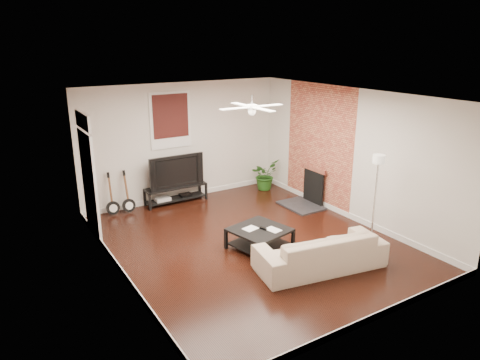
# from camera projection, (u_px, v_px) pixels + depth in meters

# --- Properties ---
(room) EXTENTS (5.01, 6.01, 2.81)m
(room) POSITION_uv_depth(u_px,v_px,m) (251.00, 173.00, 8.10)
(room) COLOR black
(room) RESTS_ON ground
(brick_accent) EXTENTS (0.02, 2.20, 2.80)m
(brick_accent) POSITION_uv_depth(u_px,v_px,m) (319.00, 146.00, 10.15)
(brick_accent) COLOR #AC4837
(brick_accent) RESTS_ON floor
(fireplace) EXTENTS (0.80, 1.10, 0.92)m
(fireplace) POSITION_uv_depth(u_px,v_px,m) (307.00, 187.00, 10.29)
(fireplace) COLOR black
(fireplace) RESTS_ON floor
(window_back) EXTENTS (1.00, 0.06, 1.30)m
(window_back) POSITION_uv_depth(u_px,v_px,m) (171.00, 120.00, 10.19)
(window_back) COLOR black
(window_back) RESTS_ON wall_back
(door_left) EXTENTS (0.08, 1.00, 2.50)m
(door_left) POSITION_uv_depth(u_px,v_px,m) (89.00, 175.00, 8.46)
(door_left) COLOR white
(door_left) RESTS_ON wall_left
(tv_stand) EXTENTS (1.48, 0.40, 0.42)m
(tv_stand) POSITION_uv_depth(u_px,v_px,m) (176.00, 194.00, 10.55)
(tv_stand) COLOR black
(tv_stand) RESTS_ON floor
(tv) EXTENTS (1.33, 0.17, 0.77)m
(tv) POSITION_uv_depth(u_px,v_px,m) (175.00, 170.00, 10.39)
(tv) COLOR black
(tv) RESTS_ON tv_stand
(coffee_table) EXTENTS (1.12, 1.12, 0.39)m
(coffee_table) POSITION_uv_depth(u_px,v_px,m) (259.00, 239.00, 8.21)
(coffee_table) COLOR black
(coffee_table) RESTS_ON floor
(sofa) EXTENTS (2.31, 1.23, 0.64)m
(sofa) POSITION_uv_depth(u_px,v_px,m) (320.00, 250.00, 7.48)
(sofa) COLOR #BCA48D
(sofa) RESTS_ON floor
(floor_lamp) EXTENTS (0.34, 0.34, 1.79)m
(floor_lamp) POSITION_uv_depth(u_px,v_px,m) (375.00, 202.00, 8.06)
(floor_lamp) COLOR silver
(floor_lamp) RESTS_ON floor
(potted_plant) EXTENTS (0.89, 0.84, 0.78)m
(potted_plant) POSITION_uv_depth(u_px,v_px,m) (265.00, 175.00, 11.45)
(potted_plant) COLOR #205317
(potted_plant) RESTS_ON floor
(guitar_left) EXTENTS (0.31, 0.23, 0.97)m
(guitar_left) POSITION_uv_depth(u_px,v_px,m) (112.00, 195.00, 9.68)
(guitar_left) COLOR black
(guitar_left) RESTS_ON floor
(guitar_right) EXTENTS (0.30, 0.22, 0.97)m
(guitar_right) POSITION_uv_depth(u_px,v_px,m) (128.00, 192.00, 9.83)
(guitar_right) COLOR black
(guitar_right) RESTS_ON floor
(ceiling_fan) EXTENTS (1.24, 1.24, 0.32)m
(ceiling_fan) POSITION_uv_depth(u_px,v_px,m) (252.00, 107.00, 7.73)
(ceiling_fan) COLOR white
(ceiling_fan) RESTS_ON ceiling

